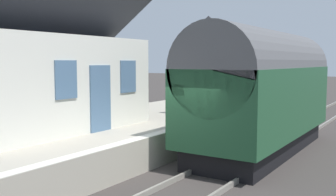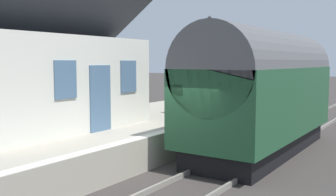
{
  "view_description": "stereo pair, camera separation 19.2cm",
  "coord_description": "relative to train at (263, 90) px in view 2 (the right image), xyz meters",
  "views": [
    {
      "loc": [
        -9.27,
        -5.55,
        3.2
      ],
      "look_at": [
        1.53,
        1.5,
        1.99
      ],
      "focal_mm": 41.5,
      "sensor_mm": 36.0,
      "label": 1
    },
    {
      "loc": [
        -9.17,
        -5.71,
        3.2
      ],
      "look_at": [
        1.53,
        1.5,
        1.99
      ],
      "focal_mm": 41.5,
      "sensor_mm": 36.0,
      "label": 2
    }
  ],
  "objects": [
    {
      "name": "planter_by_door",
      "position": [
        6.39,
        3.08,
        -0.92
      ],
      "size": [
        0.78,
        0.32,
        0.62
      ],
      "color": "#9E5138",
      "rests_on": "platform"
    },
    {
      "name": "station_sign_board",
      "position": [
        4.42,
        2.99,
        -0.03
      ],
      "size": [
        0.96,
        0.06,
        1.57
      ],
      "color": "black",
      "rests_on": "platform"
    },
    {
      "name": "station_building",
      "position": [
        -4.75,
        6.02,
        0.41
      ],
      "size": [
        7.01,
        4.64,
        5.92
      ],
      "color": "silver",
      "rests_on": "platform"
    },
    {
      "name": "platform_edge_coping",
      "position": [
        -3.91,
        2.08,
        -1.21
      ],
      "size": [
        32.0,
        0.36,
        0.02
      ],
      "primitive_type": "cube",
      "color": "beige",
      "rests_on": "platform"
    },
    {
      "name": "platform",
      "position": [
        -3.91,
        4.77,
        -1.72
      ],
      "size": [
        32.0,
        5.75,
        0.99
      ],
      "primitive_type": "cube",
      "color": "#A39B8C",
      "rests_on": "ground"
    },
    {
      "name": "tree_mid_background",
      "position": [
        -1.51,
        12.98,
        3.07
      ],
      "size": [
        3.84,
        3.96,
        7.65
      ],
      "color": "#4C3828",
      "rests_on": "ground"
    },
    {
      "name": "rail_near",
      "position": [
        -3.91,
        -0.72,
        -2.14
      ],
      "size": [
        52.0,
        0.08,
        0.14
      ],
      "primitive_type": "cube",
      "color": "gray",
      "rests_on": "ground"
    },
    {
      "name": "tree_distant",
      "position": [
        6.25,
        16.2,
        2.92
      ],
      "size": [
        3.77,
        3.31,
        6.94
      ],
      "color": "#4C3828",
      "rests_on": "ground"
    },
    {
      "name": "planter_bench_left",
      "position": [
        2.55,
        4.75,
        -0.73
      ],
      "size": [
        0.53,
        0.53,
        0.89
      ],
      "color": "black",
      "rests_on": "platform"
    },
    {
      "name": "rail_far",
      "position": [
        -3.91,
        0.72,
        -2.14
      ],
      "size": [
        52.0,
        0.08,
        0.14
      ],
      "primitive_type": "cube",
      "color": "gray",
      "rests_on": "ground"
    },
    {
      "name": "train",
      "position": [
        0.0,
        0.0,
        0.0
      ],
      "size": [
        8.4,
        2.73,
        4.32
      ],
      "color": "black",
      "rests_on": "ground"
    },
    {
      "name": "ground_plane",
      "position": [
        -3.91,
        0.9,
        -2.21
      ],
      "size": [
        160.0,
        160.0,
        0.0
      ],
      "primitive_type": "plane",
      "color": "#383330"
    },
    {
      "name": "lamp_post_platform",
      "position": [
        0.78,
        2.54,
        1.56
      ],
      "size": [
        0.32,
        0.5,
        4.03
      ],
      "color": "black",
      "rests_on": "platform"
    }
  ]
}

